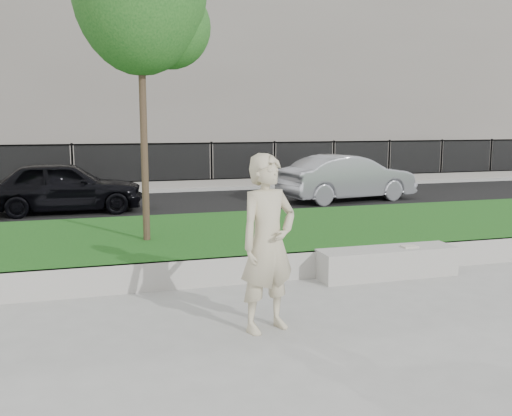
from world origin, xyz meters
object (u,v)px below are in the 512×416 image
object	(u,v)px
book	(410,247)
man	(268,243)
car_dark	(64,187)
car_silver	(348,178)
stone_bench	(387,262)

from	to	relation	value
book	man	bearing A→B (deg)	-148.74
man	book	world-z (taller)	man
car_dark	car_silver	distance (m)	7.67
car_dark	car_silver	xyz separation A→B (m)	(7.67, -0.03, 0.00)
man	car_silver	world-z (taller)	man
car_dark	car_silver	size ratio (longest dim) A/B	0.96
man	car_dark	xyz separation A→B (m)	(-2.43, 9.00, -0.29)
book	car_silver	distance (m)	7.87
car_dark	stone_bench	bearing A→B (deg)	-146.83
man	book	xyz separation A→B (m)	(2.70, 1.53, -0.53)
stone_bench	book	distance (m)	0.41
book	car_silver	size ratio (longest dim) A/B	0.06
stone_bench	car_dark	xyz separation A→B (m)	(-4.79, 7.43, 0.47)
car_silver	book	bearing A→B (deg)	151.78
book	car_dark	distance (m)	9.07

